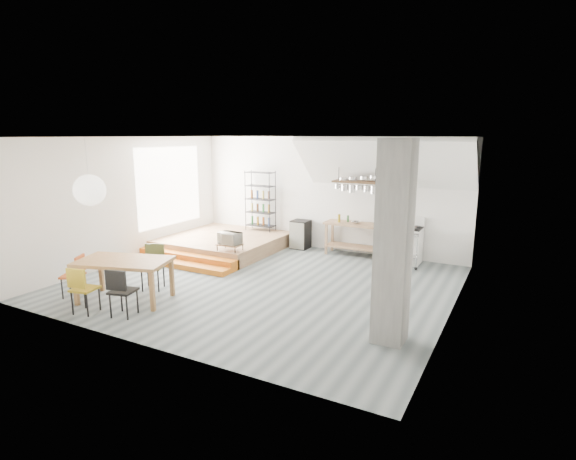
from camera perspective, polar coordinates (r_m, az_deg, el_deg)
The scene contains 26 objects.
floor at distance 10.14m, azimuth -3.27°, elevation -6.68°, with size 8.00×8.00×0.00m, color #515A5D.
wall_back at distance 12.83m, azimuth 4.82°, elevation 4.60°, with size 8.00×0.04×3.20m, color silver.
wall_left at distance 12.30m, azimuth -19.53°, elevation 3.63°, with size 0.04×7.00×3.20m, color silver.
wall_right at distance 8.42m, azimuth 20.54°, elevation -0.05°, with size 0.04×7.00×3.20m, color silver.
ceiling at distance 9.61m, azimuth -3.51°, elevation 11.71°, with size 8.00×7.00×0.02m, color white.
slope_ceiling at distance 11.57m, azimuth 11.99°, elevation 8.30°, with size 4.40×1.80×0.15m, color white.
window_pane at distance 13.31m, azimuth -14.77°, elevation 5.38°, with size 0.02×2.50×2.20m, color white.
platform at distance 13.03m, azimuth -8.11°, elevation -1.63°, with size 3.00×3.00×0.40m, color #896244.
step_lower at distance 11.60m, azimuth -13.78°, elevation -4.25°, with size 3.00×0.35×0.13m, color orange.
step_upper at distance 11.84m, azimuth -12.67°, elevation -3.54°, with size 3.00×0.35×0.27m, color orange.
concrete_column at distance 7.10m, azimuth 13.26°, elevation -1.72°, with size 0.50×0.50×3.20m, color slate.
kitchen_counter at distance 12.28m, azimuth 8.80°, elevation -0.45°, with size 1.80×0.60×0.91m.
stove at distance 11.95m, azimuth 15.13°, elevation -1.80°, with size 0.60×0.60×1.18m.
pot_rack at distance 11.85m, azimuth 8.77°, elevation 5.71°, with size 1.20×0.50×1.43m.
wire_shelving at distance 13.52m, azimuth -3.53°, elevation 3.83°, with size 0.88×0.38×1.80m.
microwave_shelf at distance 11.34m, azimuth -7.39°, elevation -1.87°, with size 0.60×0.40×0.16m.
paper_lantern at distance 9.48m, azimuth -23.89°, elevation 4.65°, with size 0.60×0.60×0.60m, color white.
dining_table at distance 9.43m, azimuth -20.13°, elevation -4.10°, with size 1.98×1.48×0.84m.
chair_mustard at distance 9.07m, azimuth -24.74°, elevation -6.50°, with size 0.49×0.49×0.90m.
chair_black at distance 8.65m, azimuth -20.52°, elevation -6.96°, with size 0.51×0.51×0.92m.
chair_olive at distance 10.04m, azimuth -16.72°, elevation -3.97°, with size 0.58×0.58×0.95m.
chair_red at distance 10.10m, azimuth -25.35°, elevation -4.87°, with size 0.53×0.53×0.87m.
rolling_cart at distance 11.52m, azimuth 14.06°, elevation -1.82°, with size 0.96×0.67×0.87m.
mini_fridge at distance 13.03m, azimuth 1.61°, elevation -0.55°, with size 0.49×0.49×0.83m, color black.
microwave at distance 11.30m, azimuth -7.41°, elevation -1.04°, with size 0.55×0.37×0.30m, color beige.
bowl at distance 12.19m, azimuth 8.60°, elevation 0.96°, with size 0.24×0.24×0.06m, color silver.
Camera 1 is at (5.03, -8.19, 3.25)m, focal length 28.00 mm.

